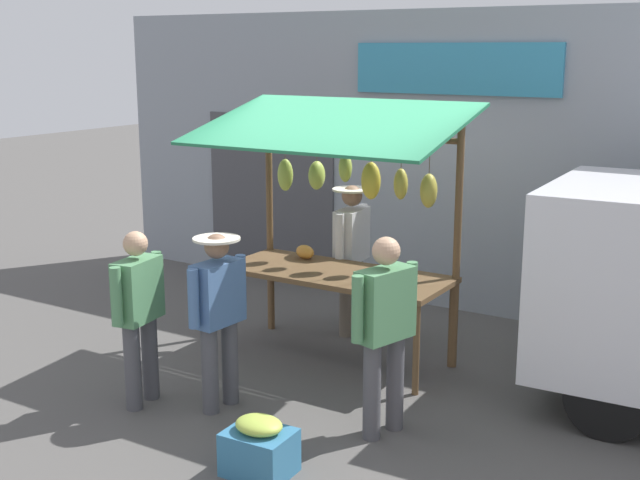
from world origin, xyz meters
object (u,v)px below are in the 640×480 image
object	(u,v)px
vendor_with_sunhat	(352,247)
market_stall	(340,201)
shopper_with_ponytail	(218,309)
shopper_in_grey_tee	(385,323)
shopper_in_striped_shirt	(139,308)
produce_crate_near	(259,448)

from	to	relation	value
vendor_with_sunhat	market_stall	bearing A→B (deg)	15.40
shopper_with_ponytail	vendor_with_sunhat	bearing A→B (deg)	4.62
market_stall	shopper_in_grey_tee	world-z (taller)	market_stall
vendor_with_sunhat	shopper_in_grey_tee	size ratio (longest dim) A/B	1.00
market_stall	vendor_with_sunhat	size ratio (longest dim) A/B	1.57
shopper_in_grey_tee	shopper_in_striped_shirt	distance (m)	2.09
shopper_with_ponytail	produce_crate_near	distance (m)	1.38
vendor_with_sunhat	shopper_in_striped_shirt	xyz separation A→B (m)	(0.60, 2.54, -0.08)
shopper_in_striped_shirt	produce_crate_near	world-z (taller)	shopper_in_striped_shirt
vendor_with_sunhat	produce_crate_near	size ratio (longest dim) A/B	3.28
shopper_in_grey_tee	shopper_with_ponytail	xyz separation A→B (m)	(1.39, 0.29, -0.04)
vendor_with_sunhat	shopper_in_striped_shirt	distance (m)	2.61
market_stall	shopper_with_ponytail	size ratio (longest dim) A/B	1.66
market_stall	vendor_with_sunhat	world-z (taller)	market_stall
shopper_in_striped_shirt	shopper_with_ponytail	bearing A→B (deg)	-73.27
produce_crate_near	shopper_in_striped_shirt	bearing A→B (deg)	-16.29
market_stall	produce_crate_near	bearing A→B (deg)	106.79
market_stall	shopper_with_ponytail	distance (m)	1.71
vendor_with_sunhat	shopper_in_striped_shirt	bearing A→B (deg)	-18.66
produce_crate_near	vendor_with_sunhat	bearing A→B (deg)	-72.26
shopper_in_grey_tee	shopper_with_ponytail	size ratio (longest dim) A/B	1.06
shopper_in_grey_tee	shopper_in_striped_shirt	world-z (taller)	shopper_in_grey_tee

